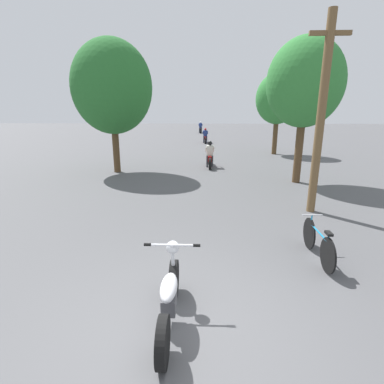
% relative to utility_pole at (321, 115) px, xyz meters
% --- Properties ---
extents(ground_plane, '(120.00, 120.00, 0.00)m').
position_rel_utility_pole_xyz_m(ground_plane, '(-3.53, -5.21, -2.87)').
color(ground_plane, '#515154').
extents(utility_pole, '(1.10, 0.24, 5.57)m').
position_rel_utility_pole_xyz_m(utility_pole, '(0.00, 0.00, 0.00)').
color(utility_pole, brown).
rests_on(utility_pole, ground).
extents(roadside_tree_right_near, '(3.02, 2.72, 5.77)m').
position_rel_utility_pole_xyz_m(roadside_tree_right_near, '(0.66, 3.80, 1.13)').
color(roadside_tree_right_near, '#513A23').
rests_on(roadside_tree_right_near, ground).
extents(roadside_tree_right_far, '(2.89, 2.60, 5.34)m').
position_rel_utility_pole_xyz_m(roadside_tree_right_far, '(1.56, 12.03, 0.79)').
color(roadside_tree_right_far, '#513A23').
rests_on(roadside_tree_right_far, ground).
extents(roadside_tree_left, '(3.73, 3.35, 6.15)m').
position_rel_utility_pole_xyz_m(roadside_tree_left, '(-7.58, 5.62, 1.12)').
color(roadside_tree_left, '#513A23').
rests_on(roadside_tree_left, ground).
extents(motorcycle_foreground, '(0.87, 2.03, 1.05)m').
position_rel_utility_pole_xyz_m(motorcycle_foreground, '(-3.78, -5.13, -2.44)').
color(motorcycle_foreground, black).
rests_on(motorcycle_foreground, ground).
extents(motorcycle_rider_lead, '(0.50, 2.10, 1.39)m').
position_rel_utility_pole_xyz_m(motorcycle_rider_lead, '(-2.97, 7.09, -2.34)').
color(motorcycle_rider_lead, black).
rests_on(motorcycle_rider_lead, ground).
extents(motorcycle_rider_mid, '(0.50, 1.97, 1.33)m').
position_rel_utility_pole_xyz_m(motorcycle_rider_mid, '(-3.17, 18.79, -2.37)').
color(motorcycle_rider_mid, black).
rests_on(motorcycle_rider_mid, ground).
extents(motorcycle_rider_far, '(0.50, 2.14, 1.45)m').
position_rel_utility_pole_xyz_m(motorcycle_rider_far, '(-3.74, 30.23, -2.33)').
color(motorcycle_rider_far, black).
rests_on(motorcycle_rider_far, ground).
extents(bicycle_parked, '(0.44, 1.75, 0.82)m').
position_rel_utility_pole_xyz_m(bicycle_parked, '(-0.92, -3.08, -2.49)').
color(bicycle_parked, black).
rests_on(bicycle_parked, ground).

